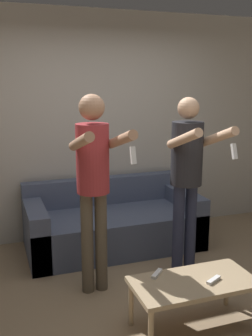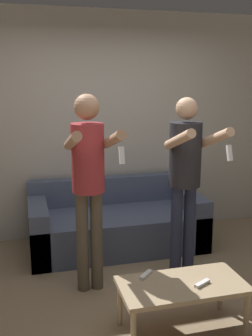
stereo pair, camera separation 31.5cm
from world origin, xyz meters
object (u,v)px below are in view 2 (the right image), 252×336
at_px(coffee_table, 182,288).
at_px(person_standing_left, 89,173).
at_px(couch, 116,224).
at_px(person_standing_right, 186,170).
at_px(remote_near, 202,283).
at_px(remote_far, 146,275).

bearing_deg(coffee_table, person_standing_left, 125.62).
relative_size(couch, person_standing_left, 1.10).
distance_m(person_standing_left, coffee_table, 1.23).
height_order(person_standing_left, person_standing_right, person_standing_left).
distance_m(person_standing_right, remote_near, 1.11).
xyz_separation_m(coffee_table, remote_near, (0.13, -0.06, 0.06)).
height_order(couch, person_standing_left, person_standing_left).
relative_size(person_standing_right, remote_near, 11.67).
bearing_deg(person_standing_left, person_standing_right, 0.26).
height_order(person_standing_right, coffee_table, person_standing_right).
bearing_deg(person_standing_left, couch, 63.57).
relative_size(couch, person_standing_right, 1.12).
distance_m(person_standing_left, remote_far, 0.99).
bearing_deg(remote_near, person_standing_left, 129.33).
distance_m(person_standing_left, remote_near, 1.30).
bearing_deg(remote_far, couch, 85.56).
relative_size(person_standing_right, remote_far, 13.21).
xyz_separation_m(couch, coffee_table, (0.11, -1.70, 0.10)).
xyz_separation_m(couch, person_standing_left, (-0.45, -0.91, 0.85)).
bearing_deg(person_standing_left, remote_near, -50.67).
distance_m(couch, person_standing_left, 1.33).
distance_m(person_standing_left, person_standing_right, 0.91).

